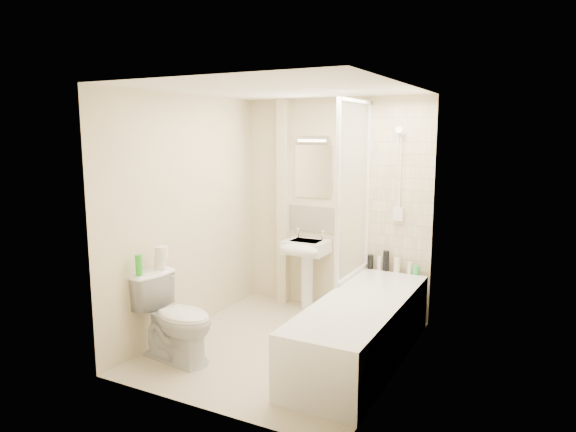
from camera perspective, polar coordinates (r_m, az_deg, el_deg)
The scene contains 25 objects.
floor at distance 5.05m, azimuth -0.63°, elevation -14.33°, with size 2.50×2.50×0.00m, color beige.
wall_back at distance 5.82m, azimuth 5.17°, elevation 1.12°, with size 2.20×0.02×2.40m, color beige.
wall_left at distance 5.30m, azimuth -11.19°, elevation 0.18°, with size 0.02×2.50×2.40m, color beige.
wall_right at distance 4.30m, azimuth 12.39°, elevation -1.98°, with size 0.02×2.50×2.40m, color beige.
ceiling at distance 4.64m, azimuth -0.68°, elevation 13.94°, with size 2.20×2.50×0.02m, color white.
tile_back at distance 5.54m, azimuth 12.35°, elevation 2.88°, with size 0.70×0.01×1.75m, color beige.
tile_right at distance 4.35m, azimuth 12.65°, elevation 1.15°, with size 0.01×2.10×1.75m, color beige.
pipe_boxing at distance 6.03m, azimuth -0.51°, elevation 1.44°, with size 0.12×0.12×2.40m, color beige.
splashback at distance 5.94m, azimuth 2.83°, elevation -0.35°, with size 0.60×0.01×0.30m, color beige.
mirror at distance 5.87m, azimuth 2.87°, elevation 4.95°, with size 0.46×0.01×0.60m, color white.
strip_light at distance 5.83m, azimuth 2.80°, elevation 8.56°, with size 0.42×0.07×0.07m, color silver.
bathtub at distance 4.74m, azimuth 8.11°, elevation -12.29°, with size 0.70×2.10×0.55m.
shower_screen at distance 5.23m, azimuth 7.38°, elevation 2.91°, with size 0.04×0.92×1.80m.
shower_fixture at distance 5.49m, azimuth 12.25°, elevation 4.08°, with size 0.10×0.16×0.99m.
pedestal_sink at distance 5.81m, azimuth 1.87°, elevation -4.37°, with size 0.48×0.46×0.93m.
bottle_black_a at distance 5.69m, azimuth 9.14°, elevation -5.04°, with size 0.06×0.06×0.15m, color black.
bottle_white_a at distance 5.66m, azimuth 10.14°, elevation -5.16°, with size 0.05×0.05×0.15m, color white.
bottle_black_b at distance 5.63m, azimuth 10.83°, elevation -4.91°, with size 0.06×0.06×0.22m, color black.
bottle_cream at distance 5.61m, azimuth 12.01°, elevation -5.35°, with size 0.07×0.07×0.15m, color #F2E5BB.
bottle_white_b at distance 5.58m, azimuth 13.36°, elevation -5.64°, with size 0.05×0.05×0.12m, color white.
bottle_green at distance 5.56m, azimuth 14.03°, elevation -5.85°, with size 0.07×0.07×0.09m, color #32C558.
toilet at distance 4.77m, azimuth -12.37°, elevation -10.96°, with size 0.82×0.53×0.78m, color white.
toilet_roll_lower at distance 4.87m, azimuth -14.05°, elevation -5.09°, with size 0.11×0.11×0.11m, color white.
toilet_roll_upper at distance 4.82m, azimuth -13.89°, elevation -3.93°, with size 0.12×0.12×0.11m, color white.
green_bottle at distance 4.71m, azimuth -16.24°, elevation -5.23°, with size 0.06×0.06×0.18m, color green.
Camera 1 is at (2.19, -4.08, 2.03)m, focal length 32.00 mm.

